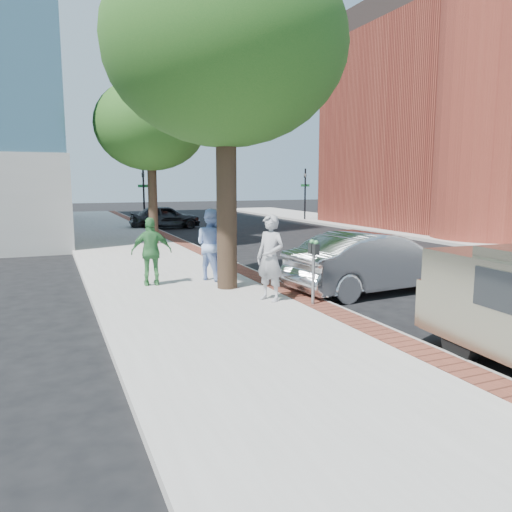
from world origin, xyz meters
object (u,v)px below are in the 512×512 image
parking_meter (314,258)px  bg_car (165,217)px  person_officer (211,244)px  person_gray (270,258)px  sedan_silver (375,262)px  person_green (152,252)px

parking_meter → bg_car: 20.87m
person_officer → bg_car: person_officer is taller
person_gray → sedan_silver: person_gray is taller
person_officer → person_green: person_officer is taller
sedan_silver → bg_car: 19.74m
person_green → parking_meter: bearing=137.8°
person_green → sedan_silver: person_green is taller
parking_meter → person_officer: bearing=108.5°
person_green → bg_car: size_ratio=0.43×
bg_car → sedan_silver: bearing=-176.0°
sedan_silver → parking_meter: bearing=109.1°
sedan_silver → person_gray: bearing=91.5°
parking_meter → person_gray: (-0.73, 0.74, -0.05)m
person_officer → person_green: size_ratio=1.11×
person_gray → person_green: size_ratio=1.11×
parking_meter → bg_car: bearing=86.5°
parking_meter → sedan_silver: (2.47, 1.12, -0.40)m
bg_car → person_officer: bearing=172.2°
person_gray → person_officer: size_ratio=1.00×
person_gray → bg_car: (2.00, 20.09, -0.43)m
person_gray → person_green: (-2.20, 2.78, -0.10)m
person_officer → sedan_silver: (3.70, -2.54, -0.35)m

